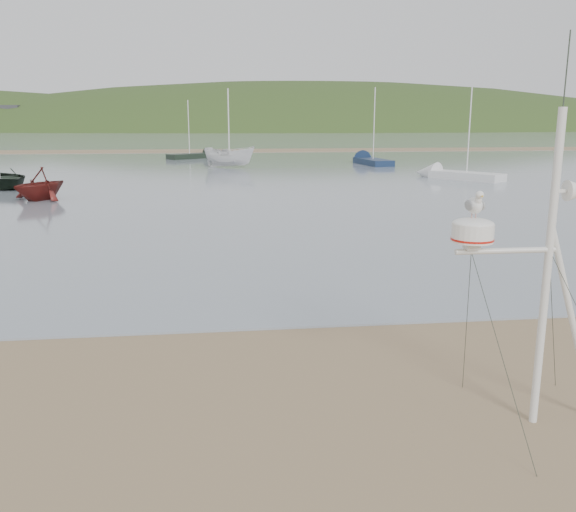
{
  "coord_description": "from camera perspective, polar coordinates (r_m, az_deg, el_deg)",
  "views": [
    {
      "loc": [
        0.97,
        -7.06,
        3.97
      ],
      "look_at": [
        1.96,
        1.0,
        2.14
      ],
      "focal_mm": 38.0,
      "sensor_mm": 36.0,
      "label": 1
    }
  ],
  "objects": [
    {
      "name": "mast_rig",
      "position": [
        8.56,
        22.39,
        -7.1
      ],
      "size": [
        2.21,
        2.36,
        4.99
      ],
      "color": "silver",
      "rests_on": "ground"
    },
    {
      "name": "sailboat_dark_mid",
      "position": [
        63.65,
        -8.06,
        9.32
      ],
      "size": [
        5.76,
        5.15,
        6.22
      ],
      "color": "black",
      "rests_on": "ground"
    },
    {
      "name": "sailboat_blue_far",
      "position": [
        56.01,
        7.22,
        8.89
      ],
      "size": [
        2.6,
        7.37,
        7.16
      ],
      "color": "#122241",
      "rests_on": "ground"
    },
    {
      "name": "sandbar",
      "position": [
        77.16,
        -7.83,
        9.73
      ],
      "size": [
        560.0,
        7.0,
        0.07
      ],
      "primitive_type": "cube",
      "color": "#7E6548",
      "rests_on": "water"
    },
    {
      "name": "boat_white",
      "position": [
        50.79,
        -5.55,
        10.8
      ],
      "size": [
        2.33,
        2.31,
        4.53
      ],
      "primitive_type": "imported",
      "rotation": [
        0.0,
        0.0,
        1.1
      ],
      "color": "silver",
      "rests_on": "water"
    },
    {
      "name": "hill_ridge",
      "position": [
        243.84,
        -2.87,
        7.16
      ],
      "size": [
        620.0,
        180.0,
        80.0
      ],
      "color": "#273C18",
      "rests_on": "ground"
    },
    {
      "name": "ground",
      "position": [
        8.16,
        -13.5,
        -16.78
      ],
      "size": [
        560.0,
        560.0,
        0.0
      ],
      "primitive_type": "plane",
      "color": "#7E6548",
      "rests_on": "ground"
    },
    {
      "name": "water",
      "position": [
        139.12,
        -7.54,
        11.01
      ],
      "size": [
        560.0,
        256.0,
        0.04
      ],
      "primitive_type": "cube",
      "color": "gray",
      "rests_on": "ground"
    },
    {
      "name": "boat_red",
      "position": [
        32.43,
        -22.34,
        7.56
      ],
      "size": [
        3.1,
        2.79,
        3.07
      ],
      "primitive_type": "imported",
      "rotation": [
        0.0,
        0.0,
        -0.57
      ],
      "color": "#5E1915",
      "rests_on": "water"
    },
    {
      "name": "sailboat_white_near",
      "position": [
        42.81,
        14.48,
        7.43
      ],
      "size": [
        5.03,
        6.12,
        6.4
      ],
      "color": "silver",
      "rests_on": "ground"
    },
    {
      "name": "far_cottages",
      "position": [
        203.07,
        -6.59,
        12.67
      ],
      "size": [
        294.4,
        6.3,
        8.0
      ],
      "color": "silver",
      "rests_on": "ground"
    }
  ]
}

